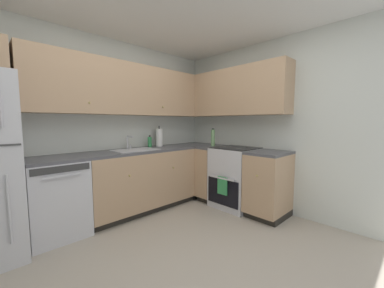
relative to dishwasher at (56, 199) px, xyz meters
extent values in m
cube|color=#A89E8E|center=(0.71, -1.45, -0.45)|extent=(3.68, 3.49, 0.02)
cube|color=silver|center=(0.71, 0.33, 0.81)|extent=(3.78, 0.05, 2.50)
cube|color=silver|center=(2.57, -1.45, 0.81)|extent=(0.05, 3.59, 2.50)
cylinder|color=silver|center=(-0.46, -0.43, 0.12)|extent=(0.02, 0.02, 0.62)
cylinder|color=silver|center=(-0.46, -0.43, 1.01)|extent=(0.02, 0.02, 0.36)
cube|color=silver|center=(0.00, 0.00, 0.00)|extent=(0.60, 0.60, 0.88)
cube|color=#333333|center=(0.00, -0.30, 0.39)|extent=(0.55, 0.01, 0.07)
cube|color=silver|center=(0.00, -0.32, 0.32)|extent=(0.36, 0.02, 0.02)
cube|color=tan|center=(1.12, 0.00, 0.04)|extent=(1.64, 0.60, 0.79)
cube|color=black|center=(1.12, 0.03, -0.40)|extent=(1.64, 0.54, 0.09)
sphere|color=tan|center=(0.76, -0.31, 0.19)|extent=(0.02, 0.02, 0.02)
sphere|color=tan|center=(1.49, -0.31, 0.19)|extent=(0.02, 0.02, 0.02)
cube|color=#4C4C51|center=(1.12, 0.00, 0.46)|extent=(2.84, 0.60, 0.03)
cube|color=tan|center=(2.24, -0.44, 0.04)|extent=(0.60, 0.27, 0.79)
cube|color=black|center=(2.27, -0.44, -0.40)|extent=(0.54, 0.27, 0.09)
cube|color=tan|center=(2.24, -1.45, 0.04)|extent=(0.60, 0.47, 0.79)
cube|color=black|center=(2.27, -1.45, -0.40)|extent=(0.54, 0.47, 0.09)
sphere|color=tan|center=(1.93, -1.45, 0.19)|extent=(0.02, 0.02, 0.02)
cube|color=#4C4C51|center=(2.24, -0.44, 0.46)|extent=(0.60, 0.27, 0.03)
cube|color=#4C4C51|center=(2.24, -1.45, 0.46)|extent=(0.60, 0.47, 0.03)
cube|color=silver|center=(2.26, -0.89, 0.02)|extent=(0.64, 0.62, 0.92)
cube|color=black|center=(1.94, -0.89, -0.15)|extent=(0.02, 0.55, 0.39)
cube|color=silver|center=(1.92, -0.89, 0.06)|extent=(0.02, 0.43, 0.02)
cube|color=black|center=(2.26, -0.89, 0.48)|extent=(0.59, 0.60, 0.01)
cube|color=silver|center=(2.57, -0.89, 0.55)|extent=(0.03, 0.60, 0.15)
cylinder|color=#4C4C4C|center=(2.12, -1.03, 0.49)|extent=(0.11, 0.11, 0.01)
cylinder|color=#4C4C4C|center=(2.12, -0.76, 0.49)|extent=(0.11, 0.11, 0.01)
cylinder|color=#4C4C4C|center=(2.41, -1.03, 0.49)|extent=(0.11, 0.11, 0.01)
cylinder|color=#4C4C4C|center=(2.41, -0.76, 0.49)|extent=(0.11, 0.11, 0.01)
cube|color=#338C4C|center=(1.91, -0.91, -0.05)|extent=(0.02, 0.17, 0.26)
cube|color=tan|center=(0.96, 0.14, 1.34)|extent=(2.52, 0.32, 0.73)
sphere|color=tan|center=(0.41, -0.03, 1.11)|extent=(0.02, 0.02, 0.02)
sphere|color=tan|center=(1.52, -0.03, 1.11)|extent=(0.02, 0.02, 0.02)
cube|color=tan|center=(2.38, -0.66, 1.34)|extent=(0.32, 1.93, 0.73)
cube|color=#B7B7BC|center=(1.02, -0.03, 0.48)|extent=(0.60, 0.40, 0.01)
cube|color=gray|center=(1.02, -0.03, 0.43)|extent=(0.55, 0.36, 0.09)
cube|color=#99999E|center=(1.02, -0.03, 0.44)|extent=(0.02, 0.35, 0.06)
cylinder|color=silver|center=(1.02, 0.20, 0.58)|extent=(0.02, 0.02, 0.20)
cylinder|color=silver|center=(1.02, 0.13, 0.66)|extent=(0.02, 0.15, 0.02)
cylinder|color=silver|center=(1.07, 0.20, 0.51)|extent=(0.02, 0.02, 0.06)
cylinder|color=#338C4C|center=(1.40, 0.18, 0.56)|extent=(0.06, 0.06, 0.16)
cylinder|color=#262626|center=(1.40, 0.18, 0.65)|extent=(0.03, 0.03, 0.03)
cylinder|color=white|center=(1.57, 0.16, 0.62)|extent=(0.11, 0.11, 0.29)
cylinder|color=#3F3F3F|center=(1.57, 0.16, 0.64)|extent=(0.02, 0.02, 0.35)
cylinder|color=#729E66|center=(2.24, -0.44, 0.61)|extent=(0.07, 0.07, 0.27)
cylinder|color=black|center=(2.24, -0.44, 0.76)|extent=(0.04, 0.04, 0.02)
camera|label=1|loc=(-0.62, -2.89, 0.88)|focal=21.01mm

